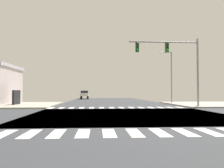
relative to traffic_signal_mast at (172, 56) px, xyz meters
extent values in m
cube|color=#35373D|center=(-5.50, -7.31, -5.32)|extent=(14.00, 90.00, 0.05)
cube|color=#35373D|center=(-5.50, -7.31, -5.32)|extent=(90.00, 12.00, 0.05)
cube|color=#A09B91|center=(7.50, 4.69, -5.23)|extent=(12.00, 12.00, 0.14)
cube|color=#A4A192|center=(-18.50, 4.69, -5.23)|extent=(12.00, 12.00, 0.14)
cube|color=white|center=(-11.25, -14.61, -5.29)|extent=(0.50, 2.00, 0.01)
cube|color=white|center=(-10.25, -14.61, -5.29)|extent=(0.50, 2.00, 0.01)
cube|color=white|center=(-9.25, -14.61, -5.29)|extent=(0.50, 2.00, 0.01)
cube|color=white|center=(-8.25, -14.61, -5.29)|extent=(0.50, 2.00, 0.01)
cube|color=white|center=(-7.25, -14.61, -5.29)|extent=(0.50, 2.00, 0.01)
cube|color=white|center=(-6.25, -14.61, -5.29)|extent=(0.50, 2.00, 0.01)
cube|color=white|center=(-5.25, -14.61, -5.29)|extent=(0.50, 2.00, 0.01)
cube|color=white|center=(-4.25, -14.61, -5.29)|extent=(0.50, 2.00, 0.01)
cube|color=white|center=(-3.25, -14.61, -5.29)|extent=(0.50, 2.00, 0.01)
cube|color=white|center=(-12.25, -0.01, -5.29)|extent=(0.50, 2.00, 0.01)
cube|color=white|center=(-11.25, -0.01, -5.29)|extent=(0.50, 2.00, 0.01)
cube|color=white|center=(-10.25, -0.01, -5.29)|extent=(0.50, 2.00, 0.01)
cube|color=white|center=(-9.25, -0.01, -5.29)|extent=(0.50, 2.00, 0.01)
cube|color=white|center=(-8.25, -0.01, -5.29)|extent=(0.50, 2.00, 0.01)
cube|color=white|center=(-7.25, -0.01, -5.29)|extent=(0.50, 2.00, 0.01)
cube|color=white|center=(-6.25, -0.01, -5.29)|extent=(0.50, 2.00, 0.01)
cube|color=white|center=(-5.25, -0.01, -5.29)|extent=(0.50, 2.00, 0.01)
cube|color=white|center=(-4.25, -0.01, -5.29)|extent=(0.50, 2.00, 0.01)
cube|color=white|center=(-3.25, -0.01, -5.29)|extent=(0.50, 2.00, 0.01)
cube|color=white|center=(-2.25, -0.01, -5.29)|extent=(0.50, 2.00, 0.01)
cube|color=white|center=(-1.25, -0.01, -5.29)|extent=(0.50, 2.00, 0.01)
cube|color=white|center=(-0.25, -0.01, -5.29)|extent=(0.50, 2.00, 0.01)
cube|color=white|center=(0.75, -0.01, -5.29)|extent=(0.50, 2.00, 0.01)
cylinder|color=gray|center=(2.74, 0.02, -1.72)|extent=(0.20, 0.20, 7.14)
cylinder|color=gray|center=(-0.87, 0.02, 1.45)|extent=(7.21, 0.14, 0.14)
cube|color=#1E5123|center=(-0.51, 0.02, 0.90)|extent=(0.32, 0.40, 1.00)
sphere|color=black|center=(-0.51, -0.22, 1.21)|extent=(0.22, 0.22, 0.22)
sphere|color=black|center=(-0.51, -0.22, 0.90)|extent=(0.22, 0.22, 0.22)
sphere|color=green|center=(-0.51, -0.22, 0.59)|extent=(0.22, 0.22, 0.22)
cube|color=#1E5123|center=(-3.61, 0.02, 0.90)|extent=(0.32, 0.40, 1.00)
sphere|color=black|center=(-3.61, -0.22, 1.21)|extent=(0.22, 0.22, 0.22)
sphere|color=black|center=(-3.61, -0.22, 0.90)|extent=(0.22, 0.22, 0.22)
sphere|color=green|center=(-3.61, -0.22, 0.59)|extent=(0.22, 0.22, 0.22)
cylinder|color=gray|center=(2.58, 8.20, -1.71)|extent=(0.16, 0.16, 7.18)
cylinder|color=gray|center=(1.88, 8.20, 1.79)|extent=(1.40, 0.10, 0.10)
ellipsoid|color=silver|center=(1.18, 8.20, 1.74)|extent=(0.60, 0.32, 0.20)
cube|color=black|center=(-17.14, 4.47, -4.40)|extent=(0.24, 2.20, 1.80)
cylinder|color=black|center=(-9.78, 27.78, -4.96)|extent=(0.26, 0.68, 0.68)
cylinder|color=black|center=(-11.22, 27.78, -4.96)|extent=(0.26, 0.68, 0.68)
cylinder|color=black|center=(-9.78, 30.70, -4.96)|extent=(0.26, 0.68, 0.68)
cylinder|color=black|center=(-11.22, 30.70, -4.96)|extent=(0.26, 0.68, 0.68)
cube|color=silver|center=(-10.50, 29.24, -4.29)|extent=(1.80, 4.30, 0.66)
cube|color=black|center=(-10.50, 29.24, -3.69)|extent=(1.55, 2.24, 0.54)
camera|label=1|loc=(-7.72, -23.80, -3.70)|focal=37.85mm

